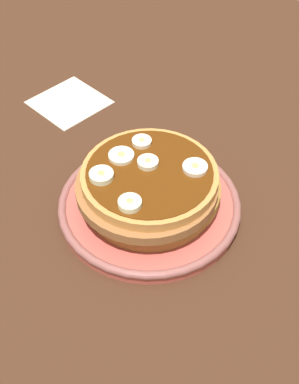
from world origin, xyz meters
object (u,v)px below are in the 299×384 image
banana_slice_1 (101,176)px  banana_slice_3 (130,204)px  plate (150,205)px  banana_slice_5 (195,168)px  pancake_stack (151,187)px  banana_slice_0 (148,163)px  banana_slice_2 (123,154)px  banana_slice_4 (142,142)px  napkin (69,102)px

banana_slice_1 → banana_slice_3: size_ratio=1.08×
plate → banana_slice_5: bearing=40.3°
pancake_stack → banana_slice_0: bearing=143.4°
banana_slice_3 → banana_slice_0: bearing=109.5°
banana_slice_3 → plate: bearing=104.2°
plate → pancake_stack: 3.49cm
plate → banana_slice_5: (4.44, 3.77, 6.53)cm
pancake_stack → plate: bearing=-155.7°
banana_slice_2 → pancake_stack: bearing=-3.8°
pancake_stack → banana_slice_5: (4.23, 3.67, 3.05)cm
pancake_stack → banana_slice_0: (-1.17, 0.87, 3.10)cm
banana_slice_0 → banana_slice_1: (-3.25, -5.42, 0.07)cm
banana_slice_1 → banana_slice_4: size_ratio=1.16×
banana_slice_5 → napkin: 32.03cm
banana_slice_1 → banana_slice_4: bearing=89.1°
pancake_stack → banana_slice_4: bearing=138.9°
banana_slice_2 → napkin: 25.15cm
pancake_stack → banana_slice_1: size_ratio=6.28×
plate → pancake_stack: (0.21, 0.10, 3.48)cm
banana_slice_2 → banana_slice_5: 9.60cm
banana_slice_1 → napkin: (-21.40, 16.43, -7.59)cm
banana_slice_1 → napkin: banana_slice_1 is taller
banana_slice_3 → banana_slice_4: size_ratio=1.08×
plate → napkin: bearing=154.9°
pancake_stack → banana_slice_2: (-4.76, 0.31, 3.03)cm
napkin → pancake_stack: bearing=-24.7°
banana_slice_0 → banana_slice_5: same height
plate → napkin: size_ratio=2.25×
pancake_stack → banana_slice_5: banana_slice_5 is taller
banana_slice_1 → banana_slice_2: banana_slice_1 is taller
pancake_stack → banana_slice_4: 6.45cm
banana_slice_0 → plate: bearing=-45.3°
napkin → banana_slice_1: bearing=-37.5°
banana_slice_1 → banana_slice_0: bearing=59.1°
banana_slice_2 → banana_slice_3: banana_slice_3 is taller
plate → banana_slice_3: size_ratio=8.62×
banana_slice_1 → banana_slice_3: (5.75, -1.66, -0.02)cm
banana_slice_3 → napkin: size_ratio=0.26×
banana_slice_1 → banana_slice_2: (-0.35, 4.87, -0.14)cm
pancake_stack → banana_slice_3: size_ratio=6.79×
pancake_stack → banana_slice_0: banana_slice_0 is taller
banana_slice_1 → banana_slice_3: same height
banana_slice_5 → banana_slice_0: bearing=-152.5°
banana_slice_1 → banana_slice_5: bearing=43.6°
banana_slice_3 → banana_slice_4: banana_slice_3 is taller
plate → banana_slice_3: bearing=-75.8°
plate → banana_slice_4: banana_slice_4 is taller
banana_slice_4 → banana_slice_5: size_ratio=0.82×
banana_slice_4 → banana_slice_0: bearing=-42.7°
banana_slice_0 → banana_slice_5: size_ratio=0.85×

